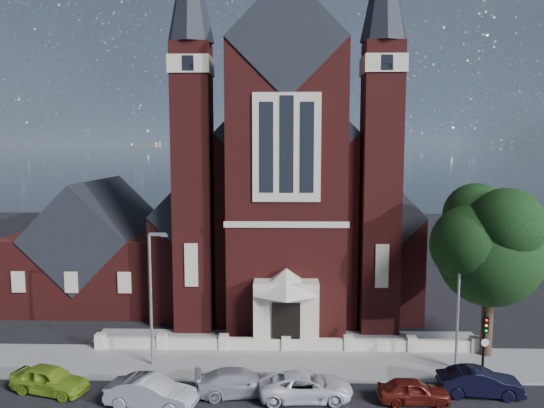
% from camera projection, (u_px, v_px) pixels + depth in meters
% --- Properties ---
extents(ground, '(120.00, 120.00, 0.00)m').
position_uv_depth(ground, '(286.00, 310.00, 42.42)').
color(ground, black).
rests_on(ground, ground).
extents(pavement_strip, '(60.00, 5.00, 0.12)m').
position_uv_depth(pavement_strip, '(286.00, 364.00, 31.99)').
color(pavement_strip, gray).
rests_on(pavement_strip, ground).
extents(forecourt_paving, '(26.00, 3.00, 0.14)m').
position_uv_depth(forecourt_paving, '(286.00, 340.00, 35.96)').
color(forecourt_paving, gray).
rests_on(forecourt_paving, ground).
extents(forecourt_wall, '(24.00, 0.40, 0.90)m').
position_uv_depth(forecourt_wall, '(286.00, 351.00, 33.98)').
color(forecourt_wall, beige).
rests_on(forecourt_wall, ground).
extents(church, '(20.01, 34.90, 29.20)m').
position_uv_depth(church, '(286.00, 198.00, 49.39)').
color(church, '#501615').
rests_on(church, ground).
extents(parish_hall, '(12.00, 12.20, 10.24)m').
position_uv_depth(parish_hall, '(99.00, 252.00, 45.35)').
color(parish_hall, '#501615').
rests_on(parish_hall, ground).
extents(street_tree, '(6.40, 6.60, 10.70)m').
position_uv_depth(street_tree, '(494.00, 248.00, 32.10)').
color(street_tree, black).
rests_on(street_tree, ground).
extents(street_lamp_left, '(1.16, 0.22, 8.09)m').
position_uv_depth(street_lamp_left, '(152.00, 291.00, 31.18)').
color(street_lamp_left, gray).
rests_on(street_lamp_left, ground).
extents(street_lamp_right, '(1.16, 0.22, 8.09)m').
position_uv_depth(street_lamp_right, '(460.00, 293.00, 30.73)').
color(street_lamp_right, gray).
rests_on(street_lamp_right, ground).
extents(traffic_signal, '(0.28, 0.42, 4.00)m').
position_uv_depth(traffic_signal, '(484.00, 337.00, 29.37)').
color(traffic_signal, black).
rests_on(traffic_signal, ground).
extents(car_lime_van, '(4.58, 2.81, 1.46)m').
position_uv_depth(car_lime_van, '(50.00, 379.00, 28.26)').
color(car_lime_van, '#80A921').
rests_on(car_lime_van, ground).
extents(car_silver_a, '(4.81, 2.44, 1.51)m').
position_uv_depth(car_silver_a, '(151.00, 393.00, 26.68)').
color(car_silver_a, '#93969A').
rests_on(car_silver_a, ground).
extents(car_silver_b, '(4.91, 2.58, 1.36)m').
position_uv_depth(car_silver_b, '(240.00, 382.00, 28.03)').
color(car_silver_b, '#9B9EA2').
rests_on(car_silver_b, ground).
extents(car_white_suv, '(5.02, 2.54, 1.36)m').
position_uv_depth(car_white_suv, '(306.00, 386.00, 27.56)').
color(car_white_suv, white).
rests_on(car_white_suv, ground).
extents(car_dark_red, '(3.71, 1.51, 1.26)m').
position_uv_depth(car_dark_red, '(413.00, 391.00, 27.15)').
color(car_dark_red, '#58150F').
rests_on(car_dark_red, ground).
extents(car_navy, '(4.44, 1.82, 1.43)m').
position_uv_depth(car_navy, '(480.00, 382.00, 27.94)').
color(car_navy, black).
rests_on(car_navy, ground).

